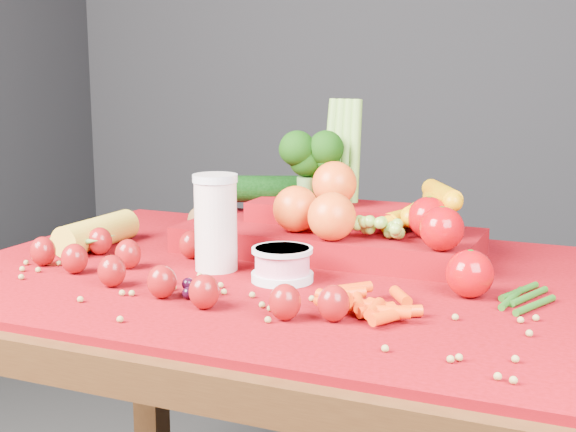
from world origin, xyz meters
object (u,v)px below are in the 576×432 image
at_px(table, 283,336).
at_px(milk_glass, 216,219).
at_px(yogurt_bowl, 282,263).
at_px(produce_mound, 339,220).

height_order(table, milk_glass, milk_glass).
relative_size(yogurt_bowl, produce_mound, 0.16).
xyz_separation_m(yogurt_bowl, produce_mound, (0.02, 0.20, 0.03)).
bearing_deg(yogurt_bowl, milk_glass, 171.06).
xyz_separation_m(table, milk_glass, (-0.11, -0.03, 0.19)).
bearing_deg(yogurt_bowl, table, 112.58).
bearing_deg(produce_mound, milk_glass, -127.69).
xyz_separation_m(milk_glass, yogurt_bowl, (0.13, -0.02, -0.06)).
relative_size(table, milk_glass, 7.06).
distance_m(milk_glass, produce_mound, 0.24).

